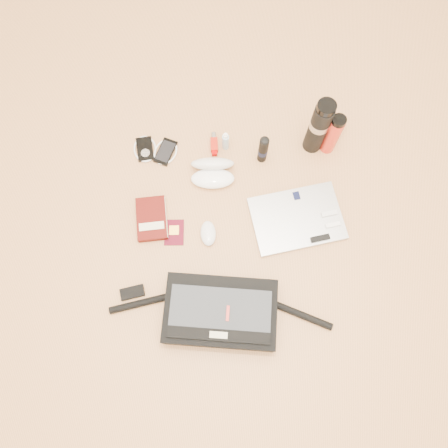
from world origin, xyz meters
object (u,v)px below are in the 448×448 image
Objects in this scene: messenger_bag at (220,312)px; thermos_red at (333,134)px; thermos_black at (319,127)px; laptop at (297,219)px; book at (152,219)px.

messenger_bag is 0.84m from thermos_red.
messenger_bag is 0.82m from thermos_black.
laptop reaches higher than book.
messenger_bag is 2.79× the size of thermos_black.
thermos_red is at bearing 61.28° from messenger_bag.
thermos_black reaches higher than messenger_bag.
thermos_black is at bearing 64.43° from laptop.
book is at bearing -150.09° from thermos_red.
thermos_black reaches higher than laptop.
thermos_red reaches higher than messenger_bag.
laptop is at bearing 54.64° from messenger_bag.
thermos_red is (0.11, 0.34, 0.10)m from laptop.
laptop is (0.27, 0.41, -0.04)m from messenger_bag.
thermos_red is (0.69, 0.40, 0.10)m from book.
thermos_black is (0.32, 0.75, 0.10)m from messenger_bag.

